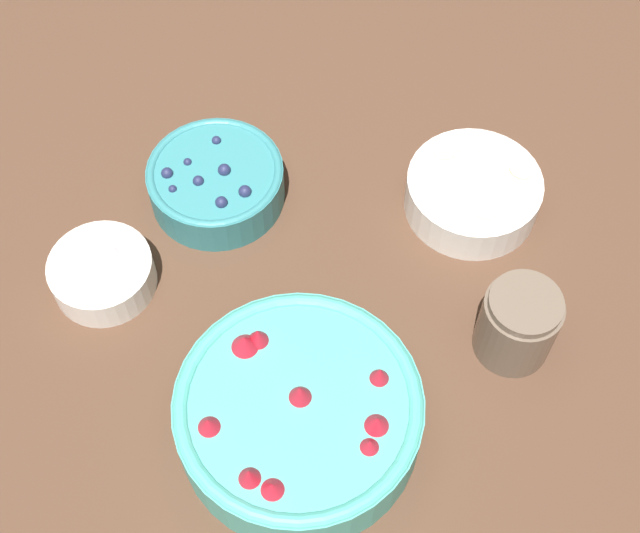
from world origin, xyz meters
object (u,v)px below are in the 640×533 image
at_px(bowl_strawberries, 299,412).
at_px(bowl_blueberries, 216,181).
at_px(bowl_bananas, 473,190).
at_px(bowl_cream, 102,271).
at_px(jar_chocolate, 517,325).

xyz_separation_m(bowl_strawberries, bowl_blueberries, (-0.29, 0.15, -0.01)).
height_order(bowl_bananas, bowl_cream, bowl_bananas).
height_order(bowl_bananas, jar_chocolate, jar_chocolate).
distance_m(bowl_blueberries, bowl_bananas, 0.32).
height_order(bowl_strawberries, jar_chocolate, jar_chocolate).
height_order(bowl_blueberries, jar_chocolate, jar_chocolate).
height_order(bowl_strawberries, bowl_bananas, bowl_strawberries).
relative_size(bowl_blueberries, bowl_cream, 1.39).
bearing_deg(bowl_strawberries, bowl_bananas, 98.36).
height_order(bowl_blueberries, bowl_bananas, bowl_blueberries).
bearing_deg(jar_chocolate, bowl_cream, -145.85).
distance_m(bowl_strawberries, bowl_bananas, 0.36).
bearing_deg(jar_chocolate, bowl_strawberries, -113.19).
relative_size(bowl_strawberries, bowl_bananas, 1.57).
bearing_deg(bowl_cream, jar_chocolate, 34.15).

